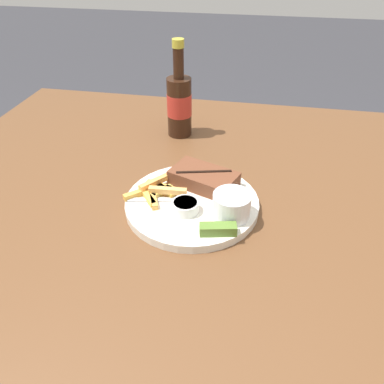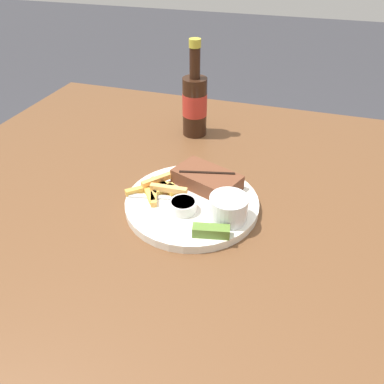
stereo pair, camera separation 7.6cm
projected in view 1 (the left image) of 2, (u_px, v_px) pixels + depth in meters
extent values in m
plane|color=#333338|center=(192.00, 384.00, 1.21)|extent=(12.00, 12.00, 0.00)
cube|color=brown|center=(192.00, 214.00, 0.79)|extent=(1.31, 1.15, 0.04)
cylinder|color=brown|center=(71.00, 187.00, 1.51)|extent=(0.06, 0.06, 0.69)
cylinder|color=brown|center=(383.00, 223.00, 1.33)|extent=(0.06, 0.06, 0.69)
cylinder|color=silver|center=(192.00, 204.00, 0.78)|extent=(0.28, 0.28, 0.01)
cylinder|color=white|center=(192.00, 201.00, 0.77)|extent=(0.28, 0.28, 0.00)
cube|color=brown|center=(204.00, 178.00, 0.81)|extent=(0.16, 0.12, 0.03)
cube|color=black|center=(204.00, 172.00, 0.80)|extent=(0.12, 0.03, 0.00)
cube|color=#EB9F4E|center=(156.00, 182.00, 0.79)|extent=(0.06, 0.07, 0.01)
cube|color=#EDB649|center=(147.00, 196.00, 0.77)|extent=(0.05, 0.06, 0.01)
cube|color=gold|center=(154.00, 200.00, 0.76)|extent=(0.03, 0.05, 0.01)
cube|color=#F2A150|center=(160.00, 192.00, 0.78)|extent=(0.07, 0.02, 0.01)
cube|color=#F0AF46|center=(163.00, 187.00, 0.80)|extent=(0.08, 0.03, 0.01)
cube|color=#E9BB55|center=(161.00, 189.00, 0.79)|extent=(0.08, 0.02, 0.01)
cube|color=gold|center=(138.00, 193.00, 0.78)|extent=(0.06, 0.05, 0.01)
cube|color=gold|center=(163.00, 189.00, 0.79)|extent=(0.06, 0.05, 0.01)
cube|color=gold|center=(162.00, 192.00, 0.78)|extent=(0.04, 0.05, 0.01)
cube|color=#E6AA59|center=(168.00, 190.00, 0.77)|extent=(0.08, 0.02, 0.01)
cylinder|color=white|center=(232.00, 205.00, 0.71)|extent=(0.07, 0.07, 0.05)
cylinder|color=beige|center=(232.00, 198.00, 0.70)|extent=(0.07, 0.07, 0.01)
cylinder|color=silver|center=(185.00, 207.00, 0.73)|extent=(0.05, 0.05, 0.02)
cylinder|color=#B22319|center=(185.00, 203.00, 0.73)|extent=(0.05, 0.05, 0.01)
cube|color=#567A2D|center=(218.00, 229.00, 0.68)|extent=(0.07, 0.04, 0.02)
cube|color=#B7B7BC|center=(152.00, 200.00, 0.77)|extent=(0.10, 0.03, 0.00)
cube|color=#B7B7BC|center=(185.00, 201.00, 0.77)|extent=(0.03, 0.01, 0.00)
cube|color=#B7B7BC|center=(185.00, 199.00, 0.77)|extent=(0.03, 0.01, 0.00)
cube|color=#B7B7BC|center=(185.00, 198.00, 0.77)|extent=(0.03, 0.01, 0.00)
cylinder|color=black|center=(179.00, 107.00, 1.00)|extent=(0.07, 0.07, 0.16)
cylinder|color=#B22D23|center=(179.00, 105.00, 1.00)|extent=(0.07, 0.07, 0.06)
cylinder|color=black|center=(178.00, 63.00, 0.93)|extent=(0.03, 0.03, 0.08)
cylinder|color=gold|center=(178.00, 43.00, 0.91)|extent=(0.03, 0.03, 0.02)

